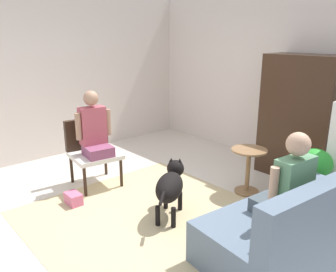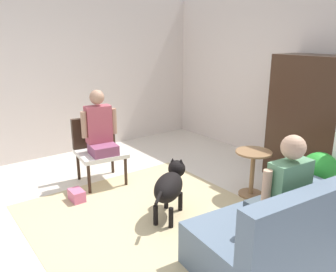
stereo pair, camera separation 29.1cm
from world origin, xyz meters
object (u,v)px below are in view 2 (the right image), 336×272
Objects in this scene: couch at (286,234)px; potted_plant at (318,179)px; armchair at (97,144)px; round_end_table at (252,169)px; handbag at (77,195)px; person_on_armchair at (100,127)px; dog at (170,185)px; person_on_couch at (284,188)px; armoire_cabinet at (310,120)px.

couch is 1.17m from potted_plant.
armchair reaches higher than round_end_table.
person_on_armchair is at bearing 120.94° from handbag.
dog is at bearing -166.91° from couch.
person_on_couch is (2.81, 0.49, 0.22)m from armchair.
person_on_armchair is (0.15, -0.02, 0.29)m from armchair.
armchair is 1.19× the size of dog.
person_on_armchair is 1.14× the size of dog.
couch is at bearing 23.97° from handbag.
person_on_couch is at bearing 10.90° from person_on_armchair.
person_on_couch is at bearing -63.85° from armoire_cabinet.
couch is 2.82m from person_on_armchair.
potted_plant is at bearing 16.03° from round_end_table.
dog is at bearing 7.52° from armchair.
dog reaches higher than handbag.
couch is 1.85× the size of armchair.
couch reaches higher than handbag.
potted_plant is at bearing 107.10° from couch.
person_on_armchair is 3.66× the size of handbag.
person_on_couch is (-0.05, -0.02, 0.45)m from couch.
person_on_armchair is 2.92m from potted_plant.
potted_plant is at bearing -50.73° from armoire_cabinet.
armoire_cabinet is (0.35, 2.26, 0.52)m from dog.
couch is 2.73× the size of round_end_table.
handbag is at bearing -156.00° from person_on_couch.
person_on_couch is 2.19m from armoire_cabinet.
handbag is (-2.34, -1.04, -0.69)m from person_on_couch.
couch is 2.02× the size of person_on_couch.
handbag is at bearing -122.86° from round_end_table.
person_on_couch is 1.35× the size of round_end_table.
potted_plant is 1.16m from armoire_cabinet.
potted_plant is (2.37, 1.65, -0.39)m from person_on_armchair.
round_end_table is at bearing 139.94° from person_on_couch.
armchair is 2.23m from round_end_table.
person_on_armchair is 0.49× the size of armoire_cabinet.
person_on_couch reaches higher than dog.
couch is 2.27m from armoire_cabinet.
round_end_table is at bearing 41.99° from person_on_armchair.
armoire_cabinet is (1.70, 2.48, 0.07)m from person_on_armchair.
person_on_couch is 1.09× the size of dog.
couch reaches higher than dog.
handbag is (-1.03, -0.75, -0.32)m from dog.
armchair is at bearing -169.80° from couch.
armchair reaches higher than couch.
couch is at bearing 22.74° from person_on_couch.
person_on_couch reaches higher than potted_plant.
couch is at bearing 10.20° from armchair.
potted_plant is (-0.34, 1.11, 0.14)m from couch.
armoire_cabinet is at bearing 53.06° from armchair.
potted_plant reaches higher than handbag.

